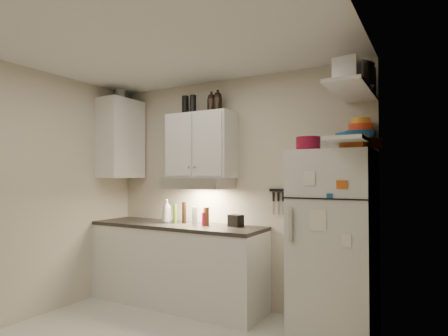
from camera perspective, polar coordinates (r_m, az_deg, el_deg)
The scene contains 35 objects.
ceiling at distance 3.30m, azimuth -12.23°, elevation 19.04°, with size 3.20×3.00×0.02m, color silver.
back_wall at distance 4.34m, azimuth 1.09°, elevation -3.51°, with size 3.20×0.02×2.60m, color beige.
left_wall at distance 4.34m, azimuth -28.45°, elevation -3.35°, with size 0.02×3.00×2.60m, color beige.
right_wall at distance 2.35m, azimuth 18.45°, elevation -5.24°, with size 0.02×3.00×2.60m, color beige.
base_cabinet at distance 4.49m, azimuth -7.26°, elevation -14.53°, with size 2.10×0.60×0.88m, color silver.
countertop at distance 4.40m, azimuth -7.24°, elevation -8.69°, with size 2.10×0.62×0.04m, color #2B2825.
upper_cabinet at distance 4.35m, azimuth -3.50°, elevation 3.41°, with size 0.80×0.33×0.75m, color silver.
side_cabinet at distance 4.97m, azimuth -15.43°, elevation 4.31°, with size 0.33×0.55×1.00m, color silver.
range_hood at distance 4.28m, azimuth -3.98°, elevation -2.33°, with size 0.76×0.46×0.12m, color silver.
fridge at distance 3.61m, azimuth 16.38°, elevation -11.08°, with size 0.70×0.68×1.70m, color silver.
shelf_hi at distance 3.46m, azimuth 18.99°, elevation 11.01°, with size 0.30×0.95×0.03m, color silver.
shelf_lo at distance 3.40m, azimuth 19.05°, elevation 3.74°, with size 0.30×0.95×0.03m, color silver.
knife_strip at distance 4.03m, azimuth 9.73°, elevation -3.37°, with size 0.42×0.02×0.03m, color black.
dutch_oven at distance 3.53m, azimuth 12.70°, elevation 3.58°, with size 0.22×0.22×0.13m, color maroon.
book_stack at distance 3.39m, azimuth 20.05°, elevation 3.54°, with size 0.23×0.28×0.09m, color #BE5417.
spice_jar at distance 3.48m, azimuth 17.94°, elevation 3.44°, with size 0.06×0.06×0.10m, color silver.
stock_pot at distance 3.72m, azimuth 19.71°, elevation 12.16°, with size 0.31×0.31×0.22m, color silver.
tin_a at distance 3.39m, azimuth 19.80°, elevation 13.22°, with size 0.19×0.17×0.19m, color #AAAAAD.
tin_b at distance 3.24m, azimuth 18.32°, elevation 13.90°, with size 0.19×0.19×0.19m, color #AAAAAD.
bowl_teal at distance 3.70m, azimuth 19.98°, elevation 4.43°, with size 0.28×0.28×0.11m, color navy.
bowl_orange at distance 3.74m, azimuth 20.13°, elevation 5.74°, with size 0.22×0.22×0.07m, color red.
bowl_yellow at distance 3.75m, azimuth 20.12°, elevation 6.67°, with size 0.17×0.17×0.06m, color #F6A22B.
plates at distance 3.39m, azimuth 18.62°, elevation 4.52°, with size 0.25×0.25×0.06m, color navy.
growler_a at distance 4.37m, azimuth -1.94°, elevation 9.86°, with size 0.10×0.10×0.23m, color black, non-canonical shape.
growler_b at distance 4.34m, azimuth -0.96°, elevation 10.03°, with size 0.10×0.10×0.24m, color black, non-canonical shape.
thermos_a at distance 4.44m, azimuth -4.74°, elevation 9.63°, with size 0.07×0.07×0.22m, color black.
thermos_b at distance 4.60m, azimuth -5.91°, elevation 9.39°, with size 0.08×0.08×0.24m, color black.
side_jar at distance 5.16m, azimuth -15.54°, elevation 10.74°, with size 0.13×0.13×0.18m, color silver.
soap_bottle at distance 4.49m, azimuth -8.70°, elevation -6.29°, with size 0.12×0.12×0.31m, color silver.
pepper_mill at distance 4.19m, azimuth -2.72°, elevation -7.39°, with size 0.06×0.06×0.21m, color brown.
oil_bottle at distance 4.43m, azimuth -7.48°, elevation -6.93°, with size 0.04×0.04×0.22m, color #446F1B.
vinegar_bottle at distance 4.43m, azimuth -6.09°, elevation -6.78°, with size 0.05×0.05×0.25m, color black.
clear_bottle at distance 4.25m, azimuth -4.47°, elevation -7.30°, with size 0.07×0.07×0.20m, color silver.
red_jar at distance 4.20m, azimuth -2.91°, elevation -7.78°, with size 0.07×0.07×0.15m, color maroon.
caddy at distance 4.12m, azimuth 1.80°, elevation -8.03°, with size 0.15×0.11×0.13m, color black.
Camera 1 is at (2.06, -2.30, 1.46)m, focal length 30.00 mm.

